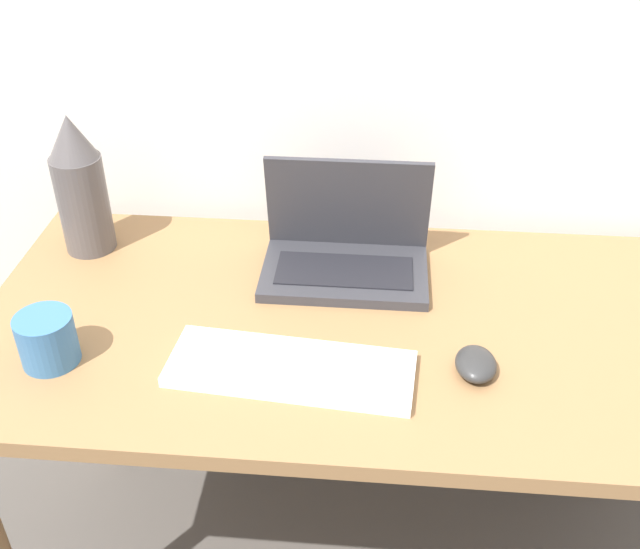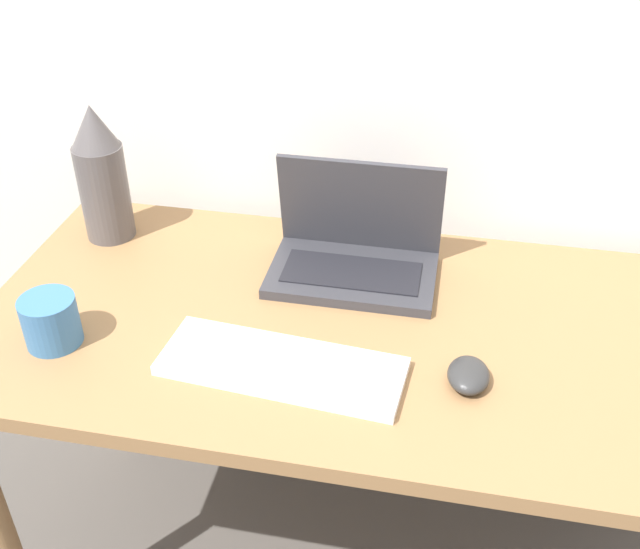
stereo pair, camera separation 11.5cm
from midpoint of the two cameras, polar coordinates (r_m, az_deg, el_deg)
The scene contains 6 objects.
desk at distance 1.39m, azimuth 4.85°, elevation -6.55°, with size 1.35×0.68×0.71m.
laptop at distance 1.45m, azimuth 4.98°, elevation 1.83°, with size 0.32×0.21×0.22m.
keyboard at distance 1.23m, azimuth -0.23°, elevation -7.08°, with size 0.41×0.18×0.02m.
mouse at distance 1.24m, azimuth 13.91°, elevation -7.54°, with size 0.07×0.09×0.03m.
vase at distance 1.56m, azimuth -14.30°, elevation 7.34°, with size 0.10×0.10×0.29m.
mug at distance 1.32m, azimuth -17.53°, elevation -3.48°, with size 0.09×0.09×0.09m.
Camera 2 is at (0.15, -0.71, 1.53)m, focal length 42.00 mm.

